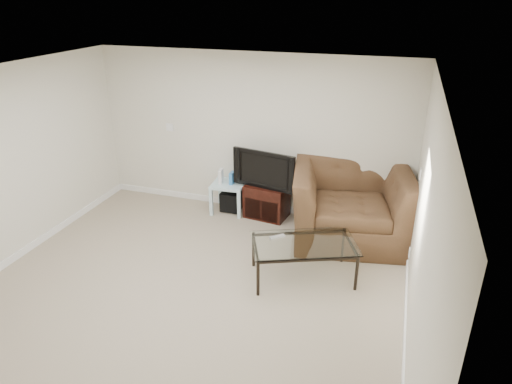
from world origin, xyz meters
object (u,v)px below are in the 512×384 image
(television, at_px, (267,168))
(recliner, at_px, (351,193))
(tv_stand, at_px, (267,201))
(subwoofer, at_px, (232,200))
(coffee_table, at_px, (303,260))
(side_table, at_px, (229,197))

(television, relative_size, recliner, 0.59)
(tv_stand, relative_size, subwoofer, 2.08)
(tv_stand, height_order, coffee_table, tv_stand)
(tv_stand, relative_size, television, 0.67)
(recliner, distance_m, coffee_table, 1.36)
(recliner, bearing_deg, subwoofer, 160.59)
(television, xyz_separation_m, recliner, (1.32, -0.24, -0.13))
(side_table, height_order, subwoofer, side_table)
(recliner, relative_size, coffee_table, 1.27)
(subwoofer, xyz_separation_m, coffee_table, (1.52, -1.51, 0.07))
(subwoofer, bearing_deg, recliner, -8.64)
(subwoofer, bearing_deg, tv_stand, -2.13)
(tv_stand, xyz_separation_m, television, (-0.00, -0.03, 0.56))
(television, height_order, subwoofer, television)
(television, relative_size, side_table, 1.86)
(recliner, bearing_deg, tv_stand, 157.65)
(coffee_table, bearing_deg, tv_stand, 121.50)
(subwoofer, height_order, coffee_table, coffee_table)
(tv_stand, distance_m, side_table, 0.64)
(television, height_order, recliner, recliner)
(coffee_table, bearing_deg, side_table, 136.14)
(side_table, bearing_deg, tv_stand, 0.00)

